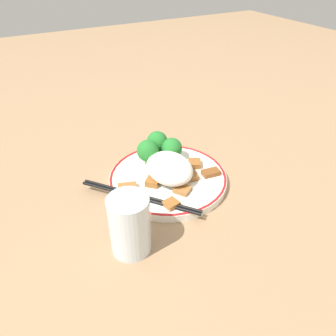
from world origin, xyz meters
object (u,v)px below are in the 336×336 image
Objects in this scene: broccoli_back_left at (172,148)px; drinking_glass at (130,225)px; broccoli_back_right at (148,151)px; chopsticks at (140,197)px; plate at (168,178)px; broccoli_back_center at (157,142)px.

drinking_glass is at bearing -44.50° from broccoli_back_left.
drinking_glass is (0.18, -0.18, 0.01)m from broccoli_back_left.
broccoli_back_right is 0.12m from chopsticks.
drinking_glass is (0.13, -0.14, 0.04)m from plate.
broccoli_back_right reaches higher than chopsticks.
drinking_glass is at bearing -33.13° from broccoli_back_right.
chopsticks is (0.04, -0.08, 0.01)m from plate.
broccoli_back_left is 0.49× the size of drinking_glass.
broccoli_back_left is at bearing 126.26° from chopsticks.
broccoli_back_center is at bearing 143.37° from drinking_glass.
broccoli_back_center is (-0.08, 0.02, 0.04)m from plate.
broccoli_back_right is at bearing -55.51° from broccoli_back_center.
broccoli_back_right is at bearing -98.24° from broccoli_back_left.
drinking_glass is (0.21, -0.16, 0.00)m from broccoli_back_center.
broccoli_back_right is at bearing -164.55° from plate.
broccoli_back_right reaches higher than broccoli_back_left.
broccoli_back_center is 0.04m from broccoli_back_right.
broccoli_back_center is 0.29× the size of chopsticks.
broccoli_back_left is 0.89× the size of broccoli_back_center.
broccoli_back_center reaches higher than chopsticks.
broccoli_back_right is at bearing 146.87° from drinking_glass.
drinking_glass is at bearing -31.92° from chopsticks.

